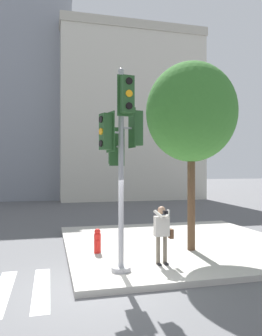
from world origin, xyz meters
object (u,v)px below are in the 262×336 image
object	(u,v)px
person_photographer	(162,230)
fire_hydrant	(97,241)
traffic_signal_pole	(121,145)
street_tree	(191,113)

from	to	relation	value
person_photographer	fire_hydrant	distance (m)	2.33
traffic_signal_pole	fire_hydrant	size ratio (longest dim) A/B	6.87
fire_hydrant	person_photographer	bearing A→B (deg)	-46.45
street_tree	person_photographer	bearing A→B (deg)	-138.38
traffic_signal_pole	fire_hydrant	xyz separation A→B (m)	(-0.32, 1.99, -2.86)
traffic_signal_pole	fire_hydrant	bearing A→B (deg)	99.21
traffic_signal_pole	fire_hydrant	distance (m)	3.50
traffic_signal_pole	person_photographer	distance (m)	2.63
person_photographer	street_tree	size ratio (longest dim) A/B	0.26
street_tree	fire_hydrant	bearing A→B (deg)	173.36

